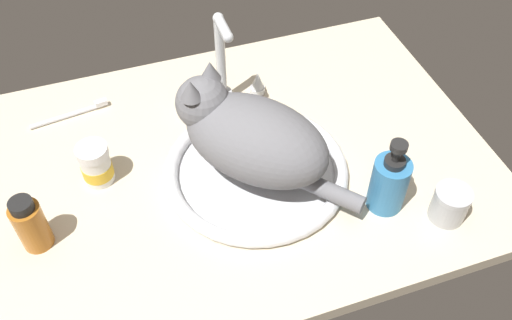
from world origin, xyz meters
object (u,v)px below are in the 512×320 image
object	(u,v)px
sink_basin	(256,170)
metal_jar	(450,204)
pill_bottle	(96,165)
faucet	(222,72)
toothbrush	(71,114)
amber_bottle	(31,224)
cat	(246,134)
soap_pump_bottle	(389,183)

from	to	relation	value
sink_basin	metal_jar	world-z (taller)	metal_jar
metal_jar	sink_basin	bearing A→B (deg)	144.98
sink_basin	pill_bottle	xyz separation A→B (cm)	(-28.39, 8.37, 2.84)
faucet	toothbrush	bearing A→B (deg)	169.02
sink_basin	pill_bottle	bearing A→B (deg)	163.57
sink_basin	pill_bottle	size ratio (longest dim) A/B	4.08
amber_bottle	toothbrush	xyz separation A→B (cm)	(8.96, 30.22, -4.63)
sink_basin	toothbrush	distance (cm)	41.93
toothbrush	cat	bearing A→B (deg)	-40.93
sink_basin	cat	size ratio (longest dim) A/B	1.05
cat	toothbrush	size ratio (longest dim) A/B	2.04
cat	metal_jar	distance (cm)	37.91
amber_bottle	faucet	bearing A→B (deg)	30.79
sink_basin	soap_pump_bottle	distance (cm)	24.83
sink_basin	faucet	world-z (taller)	faucet
soap_pump_bottle	metal_jar	xyz separation A→B (cm)	(9.14, -6.17, -2.43)
toothbrush	faucet	bearing A→B (deg)	-10.98
faucet	soap_pump_bottle	xyz separation A→B (cm)	(19.86, -35.72, -2.37)
cat	amber_bottle	world-z (taller)	cat
cat	toothbrush	world-z (taller)	cat
amber_bottle	metal_jar	world-z (taller)	amber_bottle
amber_bottle	soap_pump_bottle	world-z (taller)	soap_pump_bottle
faucet	pill_bottle	bearing A→B (deg)	-155.06
faucet	toothbrush	world-z (taller)	faucet
toothbrush	sink_basin	bearing A→B (deg)	-41.31
amber_bottle	metal_jar	bearing A→B (deg)	-14.36
pill_bottle	toothbrush	size ratio (longest dim) A/B	0.52
faucet	amber_bottle	world-z (taller)	faucet
pill_bottle	soap_pump_bottle	world-z (taller)	soap_pump_bottle
soap_pump_bottle	sink_basin	bearing A→B (deg)	144.52
cat	faucet	bearing A→B (deg)	86.30
metal_jar	cat	bearing A→B (deg)	144.24
sink_basin	cat	xyz separation A→B (cm)	(-1.30, 1.50, 8.78)
faucet	cat	bearing A→B (deg)	-93.70
cat	pill_bottle	size ratio (longest dim) A/B	3.90
amber_bottle	pill_bottle	distance (cm)	16.32
sink_basin	metal_jar	xyz separation A→B (cm)	(29.00, -20.32, 2.23)
faucet	soap_pump_bottle	distance (cm)	40.94
pill_bottle	metal_jar	size ratio (longest dim) A/B	1.28
sink_basin	faucet	distance (cm)	22.68
faucet	pill_bottle	xyz separation A→B (cm)	(-28.39, -13.20, -4.18)
faucet	amber_bottle	distance (cm)	47.18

